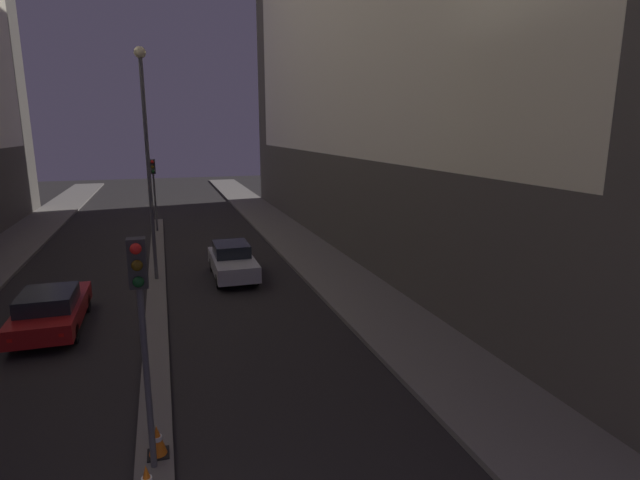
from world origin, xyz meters
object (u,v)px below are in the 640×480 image
car_right_lane (232,261)px  car_left_lane (51,309)px  traffic_light_mid (154,179)px  traffic_cone_far (157,440)px  traffic_light_near (141,304)px  street_lamp (146,137)px

car_right_lane → car_left_lane: bearing=-147.1°
traffic_light_mid → traffic_cone_far: size_ratio=6.99×
traffic_light_near → street_lamp: size_ratio=0.47×
traffic_cone_far → car_left_lane: size_ratio=0.14×
street_lamp → traffic_cone_far: size_ratio=14.77×
street_lamp → traffic_cone_far: street_lamp is taller
traffic_light_near → car_left_lane: (-3.29, 8.47, -2.76)m
traffic_light_mid → traffic_light_near: bearing=-90.0°
traffic_light_mid → car_right_lane: traffic_light_mid is taller
car_left_lane → car_right_lane: size_ratio=1.05×
car_right_lane → traffic_light_near: bearing=-104.5°
traffic_cone_far → traffic_light_mid: bearing=90.2°
traffic_light_near → traffic_light_mid: (0.00, 23.97, 0.00)m
street_lamp → car_left_lane: bearing=-125.3°
traffic_light_mid → street_lamp: 11.20m
street_lamp → car_left_lane: size_ratio=2.08×
traffic_light_near → traffic_light_mid: 23.97m
traffic_light_near → traffic_cone_far: traffic_light_near is taller
traffic_light_mid → traffic_cone_far: traffic_light_mid is taller
traffic_light_mid → car_left_lane: (-3.29, -15.50, -2.76)m
traffic_light_near → car_right_lane: 13.41m
street_lamp → car_left_lane: street_lamp is taller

